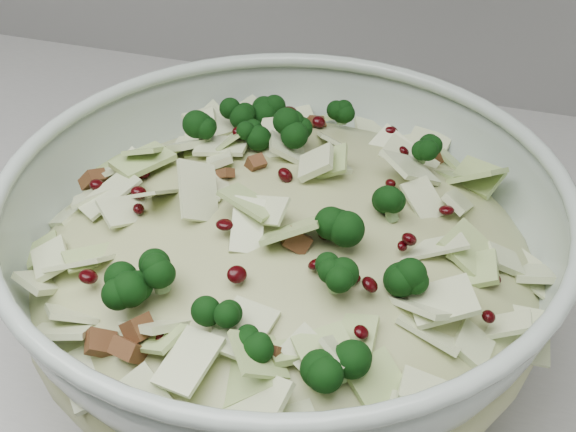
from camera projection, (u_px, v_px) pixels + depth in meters
The scene contains 2 objects.
mixing_bowl at pixel (284, 270), 0.50m from camera, with size 0.44×0.44×0.14m.
salad at pixel (284, 243), 0.48m from camera, with size 0.44×0.44×0.14m.
Camera 1 is at (0.68, 1.25, 1.30)m, focal length 50.00 mm.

